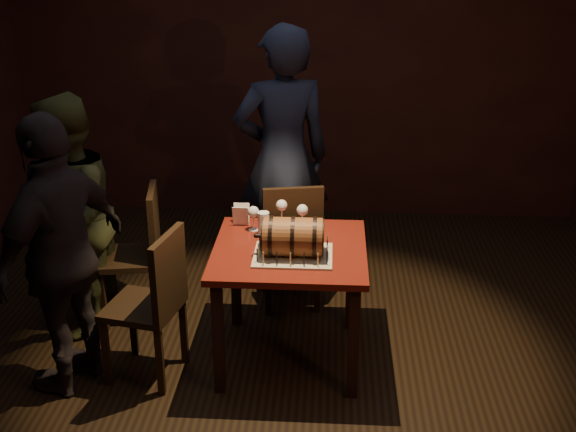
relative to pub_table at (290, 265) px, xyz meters
The scene contains 16 objects.
room_shell 0.76m from the pub_table, 143.85° to the right, with size 5.04×5.04×2.80m.
pub_table is the anchor object (origin of this frame).
cake_board 0.17m from the pub_table, 77.23° to the right, with size 0.45×0.35×0.01m, color #B0A78E.
barrel_cake 0.26m from the pub_table, 77.44° to the right, with size 0.40×0.24×0.24m.
birthday_candles 0.20m from the pub_table, 77.23° to the right, with size 0.40×0.30×0.09m.
wine_glass_left 0.41m from the pub_table, 134.49° to the left, with size 0.07×0.07×0.16m.
wine_glass_mid 0.44m from the pub_table, 101.23° to the left, with size 0.07×0.07×0.16m.
wine_glass_right 0.38m from the pub_table, 78.21° to the left, with size 0.07×0.07×0.16m.
pint_of_ale 0.31m from the pub_table, 134.15° to the left, with size 0.07×0.07×0.15m.
menu_card 0.50m from the pub_table, 134.82° to the left, with size 0.10×0.05×0.13m, color white, non-canonical shape.
chair_back 0.65m from the pub_table, 92.47° to the left, with size 0.47×0.47×0.93m.
chair_left_rear 1.12m from the pub_table, 156.92° to the left, with size 0.46×0.46×0.93m.
chair_left_front 0.81m from the pub_table, 162.14° to the right, with size 0.47×0.47×0.93m.
person_back 1.11m from the pub_table, 96.34° to the left, with size 0.70×0.46×1.91m, color black.
person_left_rear 1.46m from the pub_table, 168.50° to the left, with size 0.77×0.60×1.58m, color #3B4020.
person_left_front 1.30m from the pub_table, 165.19° to the right, with size 0.96×0.40×1.63m, color black.
Camera 1 is at (0.29, -3.81, 2.53)m, focal length 45.00 mm.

